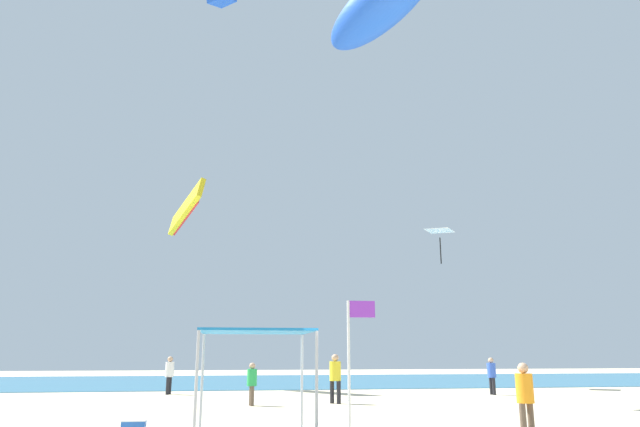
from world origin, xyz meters
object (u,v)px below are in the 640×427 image
at_px(canopy_tent, 256,336).
at_px(banner_flag, 353,357).
at_px(kite_parafoil_yellow, 186,208).
at_px(person_rightmost, 252,380).
at_px(kite_diamond_white, 440,232).
at_px(kite_inflatable_blue, 379,5).
at_px(person_central, 492,373).
at_px(cooler_box, 134,427).
at_px(person_far_shore, 335,374).
at_px(person_near_tent, 525,393).
at_px(person_leftmost, 170,372).

height_order(canopy_tent, banner_flag, banner_flag).
relative_size(canopy_tent, kite_parafoil_yellow, 0.62).
bearing_deg(canopy_tent, person_rightmost, 88.32).
height_order(canopy_tent, kite_diamond_white, kite_diamond_white).
bearing_deg(kite_inflatable_blue, canopy_tent, -55.48).
height_order(kite_inflatable_blue, kite_parafoil_yellow, kite_inflatable_blue).
height_order(person_central, person_rightmost, person_central).
relative_size(banner_flag, cooler_box, 5.31).
height_order(person_far_shore, kite_diamond_white, kite_diamond_white).
bearing_deg(kite_diamond_white, kite_inflatable_blue, -172.94).
bearing_deg(banner_flag, person_rightmost, 98.65).
bearing_deg(person_rightmost, cooler_box, 149.34).
bearing_deg(person_near_tent, banner_flag, -9.86).
distance_m(person_central, kite_parafoil_yellow, 19.48).
bearing_deg(person_central, kite_inflatable_blue, -54.70).
height_order(canopy_tent, person_near_tent, canopy_tent).
bearing_deg(banner_flag, canopy_tent, 127.19).
bearing_deg(cooler_box, canopy_tent, -17.11).
distance_m(canopy_tent, person_near_tent, 6.66).
bearing_deg(canopy_tent, person_near_tent, -9.37).
relative_size(person_leftmost, person_central, 1.03).
height_order(person_rightmost, banner_flag, banner_flag).
bearing_deg(person_leftmost, cooler_box, 15.87).
distance_m(person_rightmost, cooler_box, 8.17).
height_order(canopy_tent, person_central, canopy_tent).
relative_size(person_leftmost, kite_parafoil_yellow, 0.39).
height_order(person_central, kite_inflatable_blue, kite_inflatable_blue).
relative_size(person_central, cooler_box, 3.03).
distance_m(person_near_tent, banner_flag, 4.83).
bearing_deg(cooler_box, banner_flag, -35.31).
bearing_deg(person_leftmost, canopy_tent, 26.51).
height_order(cooler_box, kite_parafoil_yellow, kite_parafoil_yellow).
xyz_separation_m(cooler_box, kite_parafoil_yellow, (-0.64, 18.85, 10.27)).
bearing_deg(kite_inflatable_blue, cooler_box, -70.66).
relative_size(cooler_box, kite_parafoil_yellow, 0.13).
xyz_separation_m(cooler_box, kite_inflatable_blue, (8.47, 7.08, 17.28)).
xyz_separation_m(cooler_box, kite_diamond_white, (15.21, 18.68, 9.24)).
height_order(person_leftmost, cooler_box, person_leftmost).
bearing_deg(kite_parafoil_yellow, cooler_box, 155.76).
height_order(person_leftmost, kite_parafoil_yellow, kite_parafoil_yellow).
bearing_deg(person_central, kite_parafoil_yellow, -115.45).
bearing_deg(person_central, person_far_shore, -66.46).
bearing_deg(person_leftmost, person_near_tent, 45.04).
bearing_deg(person_leftmost, kite_diamond_white, 119.26).
xyz_separation_m(person_central, kite_inflatable_blue, (-6.32, -4.53, 16.44)).
relative_size(person_leftmost, person_far_shore, 0.94).
bearing_deg(person_leftmost, banner_flag, 30.53).
relative_size(person_central, kite_diamond_white, 0.78).
bearing_deg(cooler_box, kite_parafoil_yellow, 91.95).
height_order(cooler_box, kite_inflatable_blue, kite_inflatable_blue).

